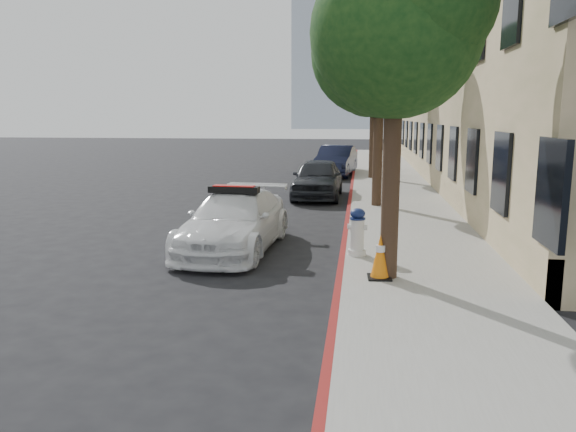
# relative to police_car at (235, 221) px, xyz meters

# --- Properties ---
(ground) EXTENTS (120.00, 120.00, 0.00)m
(ground) POSITION_rel_police_car_xyz_m (0.32, -0.22, -0.64)
(ground) COLOR black
(ground) RESTS_ON ground
(sidewalk) EXTENTS (3.20, 50.00, 0.15)m
(sidewalk) POSITION_rel_police_car_xyz_m (3.92, 9.78, -0.57)
(sidewalk) COLOR gray
(sidewalk) RESTS_ON ground
(curb_strip) EXTENTS (0.12, 50.00, 0.15)m
(curb_strip) POSITION_rel_police_car_xyz_m (2.38, 9.78, -0.57)
(curb_strip) COLOR maroon
(curb_strip) RESTS_ON ground
(building) EXTENTS (8.00, 36.00, 10.00)m
(building) POSITION_rel_police_car_xyz_m (9.52, 14.78, 4.36)
(building) COLOR tan
(building) RESTS_ON ground
(tower_right) EXTENTS (14.00, 14.00, 44.00)m
(tower_right) POSITION_rel_police_car_xyz_m (9.32, 134.78, 21.36)
(tower_right) COLOR #9EA8B7
(tower_right) RESTS_ON ground
(tree_near) EXTENTS (2.92, 2.82, 5.62)m
(tree_near) POSITION_rel_police_car_xyz_m (3.25, -2.23, 3.63)
(tree_near) COLOR black
(tree_near) RESTS_ON sidewalk
(tree_mid) EXTENTS (2.77, 2.64, 5.43)m
(tree_mid) POSITION_rel_police_car_xyz_m (3.25, 5.77, 3.52)
(tree_mid) COLOR black
(tree_mid) RESTS_ON sidewalk
(tree_far) EXTENTS (3.10, 3.00, 5.81)m
(tree_far) POSITION_rel_police_car_xyz_m (3.25, 13.77, 3.74)
(tree_far) COLOR black
(tree_far) RESTS_ON sidewalk
(police_car) EXTENTS (2.06, 4.51, 1.43)m
(police_car) POSITION_rel_police_car_xyz_m (0.00, 0.00, 0.00)
(police_car) COLOR white
(police_car) RESTS_ON ground
(parked_car_mid) EXTENTS (1.71, 4.15, 1.41)m
(parked_car_mid) POSITION_rel_police_car_xyz_m (1.19, 8.19, 0.06)
(parked_car_mid) COLOR black
(parked_car_mid) RESTS_ON ground
(parked_car_far) EXTENTS (2.04, 4.62, 1.47)m
(parked_car_far) POSITION_rel_police_car_xyz_m (1.52, 15.79, 0.09)
(parked_car_far) COLOR black
(parked_car_far) RESTS_ON ground
(fire_hydrant) EXTENTS (0.40, 0.37, 0.95)m
(fire_hydrant) POSITION_rel_police_car_xyz_m (2.67, -0.72, -0.03)
(fire_hydrant) COLOR silver
(fire_hydrant) RESTS_ON sidewalk
(traffic_cone) EXTENTS (0.43, 0.43, 0.78)m
(traffic_cone) POSITION_rel_police_car_xyz_m (3.07, -2.33, -0.11)
(traffic_cone) COLOR black
(traffic_cone) RESTS_ON sidewalk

